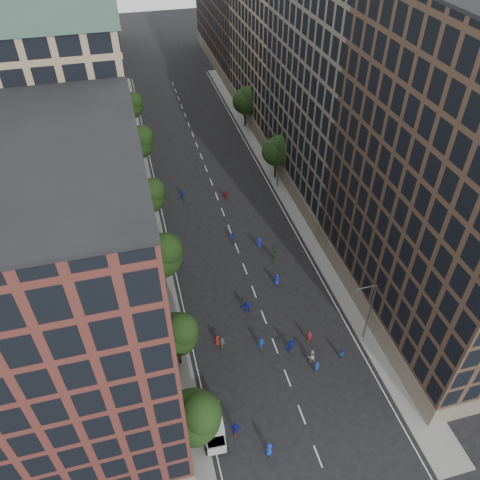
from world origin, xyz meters
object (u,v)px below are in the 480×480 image
Objects in this scene: cargo_van at (213,427)px; skater_2 at (341,354)px; skater_0 at (269,449)px; streetlamp_far at (277,161)px; skater_1 at (317,367)px; streetlamp_near at (369,309)px.

cargo_van is 16.93m from skater_2.
cargo_van is at bearing 22.81° from skater_2.
skater_0 is at bearing 41.92° from skater_2.
streetlamp_far is 37.00m from skater_1.
skater_1 is 3.64m from skater_2.
cargo_van is at bearing -116.09° from streetlamp_far.
cargo_van is at bearing -53.68° from skater_0.
skater_1 reaches higher than skater_2.
skater_0 is at bearing -108.91° from streetlamp_far.
skater_1 is at bearing 21.05° from cargo_van.
skater_2 is (-3.54, -2.01, -4.41)m from streetlamp_near.
streetlamp_near is 6.01m from skater_2.
streetlamp_near is at bearing -145.31° from skater_2.
streetlamp_near is 5.07× the size of skater_0.
skater_2 is (3.48, 1.06, -0.11)m from skater_1.
streetlamp_far is at bearing 90.00° from streetlamp_near.
skater_0 is (-14.90, -43.51, -4.27)m from streetlamp_far.
cargo_van is at bearing -160.01° from streetlamp_near.
cargo_van is 3.03× the size of skater_2.
skater_0 is 1.18× the size of skater_2.
cargo_van is 2.56× the size of skater_0.
streetlamp_near is 33.00m from streetlamp_far.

